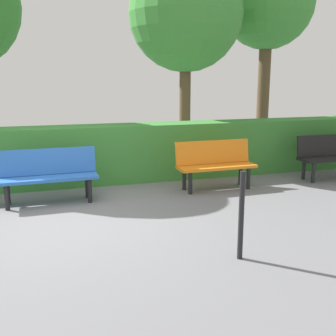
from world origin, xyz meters
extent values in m
plane|color=slate|center=(0.00, 0.00, 0.00)|extent=(20.91, 20.91, 0.00)
cube|color=black|center=(-5.29, -1.10, 0.65)|extent=(1.65, 0.12, 0.42)
cylinder|color=black|center=(-4.62, -0.75, 0.20)|extent=(0.07, 0.07, 0.39)
cylinder|color=black|center=(-4.61, -1.05, 0.20)|extent=(0.07, 0.07, 0.39)
cube|color=orange|center=(-2.67, -0.86, 0.41)|extent=(1.43, 0.45, 0.05)
cube|color=orange|center=(-2.66, -1.05, 0.65)|extent=(1.42, 0.13, 0.42)
cylinder|color=black|center=(-3.23, -0.72, 0.20)|extent=(0.07, 0.07, 0.39)
cylinder|color=black|center=(-3.22, -1.02, 0.20)|extent=(0.07, 0.07, 0.39)
cylinder|color=black|center=(-2.11, -0.70, 0.20)|extent=(0.07, 0.07, 0.39)
cylinder|color=black|center=(-2.10, -1.00, 0.20)|extent=(0.07, 0.07, 0.39)
cube|color=blue|center=(0.23, -0.85, 0.41)|extent=(1.55, 0.46, 0.05)
cube|color=blue|center=(0.23, -1.03, 0.65)|extent=(1.55, 0.15, 0.42)
cylinder|color=black|center=(-0.40, -0.71, 0.20)|extent=(0.07, 0.07, 0.39)
cylinder|color=black|center=(-0.39, -1.01, 0.20)|extent=(0.07, 0.07, 0.39)
cylinder|color=black|center=(0.85, -0.68, 0.20)|extent=(0.07, 0.07, 0.39)
cylinder|color=black|center=(0.85, -0.98, 0.20)|extent=(0.07, 0.07, 0.39)
cube|color=#387F33|center=(-1.22, -1.96, 0.55)|extent=(16.91, 0.65, 1.09)
cylinder|color=brown|center=(-5.36, -4.06, 1.56)|extent=(0.32, 0.32, 3.12)
sphere|color=#3D8C38|center=(-5.36, -4.06, 3.82)|extent=(2.34, 2.34, 2.34)
cylinder|color=brown|center=(-2.94, -3.39, 1.29)|extent=(0.26, 0.26, 2.58)
sphere|color=#3D8C38|center=(-2.94, -3.39, 3.34)|extent=(2.54, 2.54, 2.54)
cylinder|color=black|center=(-1.75, 1.90, 0.50)|extent=(0.06, 0.06, 1.00)
camera|label=1|loc=(0.27, 5.77, 1.99)|focal=44.24mm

